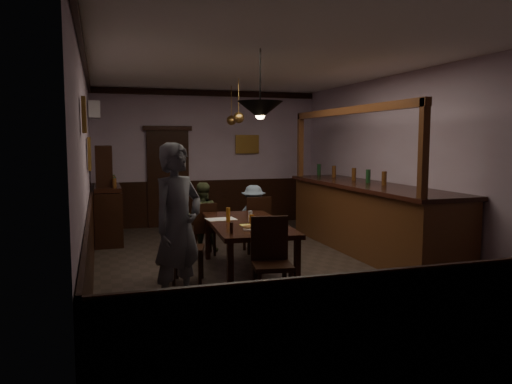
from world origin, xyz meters
name	(u,v)px	position (x,y,z in m)	size (l,w,h in m)	color
room	(265,167)	(0.00, 0.00, 1.50)	(5.01, 8.01, 3.01)	#2D2621
dining_table	(247,227)	(-0.37, -0.31, 0.69)	(1.17, 2.27, 0.75)	black
chair_far_left	(204,227)	(-0.72, 1.00, 0.48)	(0.38, 0.38, 0.88)	black
chair_far_right	(257,222)	(0.18, 0.92, 0.53)	(0.44, 0.44, 0.96)	black
chair_near	(271,257)	(-0.47, -1.62, 0.56)	(0.50, 0.50, 1.01)	black
chair_side	(182,243)	(-1.31, -0.42, 0.53)	(0.52, 0.52, 0.98)	black
person_standing	(178,227)	(-1.52, -1.47, 0.94)	(0.68, 0.45, 1.87)	#555862
person_seated_left	(202,217)	(-0.70, 1.27, 0.60)	(0.58, 0.45, 1.19)	#434D2E
person_seated_right	(254,217)	(0.20, 1.20, 0.56)	(0.73, 0.42, 1.13)	slate
newspaper_left	(221,219)	(-0.66, 0.03, 0.75)	(0.42, 0.30, 0.01)	silver
newspaper_right	(265,218)	(-0.02, -0.07, 0.75)	(0.42, 0.30, 0.01)	silver
napkin	(246,225)	(-0.45, -0.54, 0.75)	(0.15, 0.15, 0.00)	#E1D652
saucer	(276,228)	(-0.14, -0.88, 0.76)	(0.15, 0.15, 0.01)	white
coffee_cup	(277,224)	(-0.13, -0.89, 0.80)	(0.08, 0.08, 0.07)	white
pastry_plate	(251,229)	(-0.48, -0.89, 0.76)	(0.22, 0.22, 0.01)	white
pastry_ring_a	(248,227)	(-0.51, -0.86, 0.79)	(0.13, 0.13, 0.04)	#C68C47
pastry_ring_b	(254,226)	(-0.42, -0.82, 0.79)	(0.13, 0.13, 0.04)	#C68C47
soda_can	(252,219)	(-0.34, -0.43, 0.81)	(0.07, 0.07, 0.12)	orange
beer_glass	(228,215)	(-0.62, -0.21, 0.85)	(0.06, 0.06, 0.20)	#BF721E
water_glass	(250,216)	(-0.30, -0.26, 0.82)	(0.06, 0.06, 0.15)	silver
pepper_mill	(231,228)	(-0.80, -1.08, 0.82)	(0.04, 0.04, 0.14)	black
sideboard	(107,204)	(-2.21, 2.65, 0.72)	(0.49, 1.36, 1.79)	black
bar_counter	(368,216)	(1.99, 0.45, 0.62)	(1.01, 4.35, 2.44)	#482513
door_back	(168,179)	(-0.90, 3.95, 1.05)	(0.90, 0.06, 2.10)	black
ac_unit	(94,110)	(-2.38, 2.90, 2.45)	(0.20, 0.85, 0.30)	white
picture_left_small	(84,115)	(-2.46, -1.60, 2.15)	(0.04, 0.28, 0.36)	olive
picture_left_large	(89,154)	(-2.46, 0.80, 1.70)	(0.04, 0.62, 0.48)	olive
picture_back	(247,144)	(0.90, 3.96, 1.80)	(0.55, 0.04, 0.42)	olive
pendant_iron	(260,110)	(-0.43, -1.11, 2.26)	(0.56, 0.56, 0.85)	black
pendant_brass_mid	(239,118)	(0.10, 1.79, 2.30)	(0.20, 0.20, 0.81)	#BF8C3F
pendant_brass_far	(231,120)	(0.30, 3.07, 2.30)	(0.20, 0.20, 0.81)	#BF8C3F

